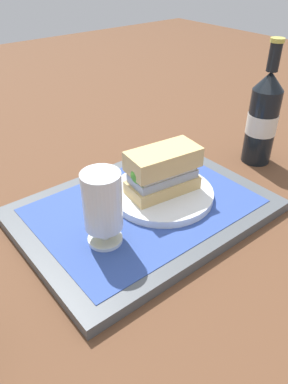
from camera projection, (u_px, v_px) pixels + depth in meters
The scene contains 7 objects.
ground_plane at pixel (144, 214), 0.69m from camera, with size 3.00×3.00×0.00m, color brown.
tray at pixel (144, 210), 0.68m from camera, with size 0.44×0.32×0.02m, color #4C5156.
placemat at pixel (144, 205), 0.68m from camera, with size 0.38×0.27×0.00m, color #2D4793.
plate at pixel (164, 195), 0.69m from camera, with size 0.19×0.19×0.01m, color white.
sandwich at pixel (163, 172), 0.66m from camera, with size 0.14×0.08×0.08m.
beer_glass at pixel (103, 206), 0.56m from camera, with size 0.06×0.06×0.12m.
second_bottle at pixel (261, 117), 0.80m from camera, with size 0.07×0.07×0.27m.
Camera 1 is at (0.34, 0.43, 0.42)m, focal length 34.81 mm.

